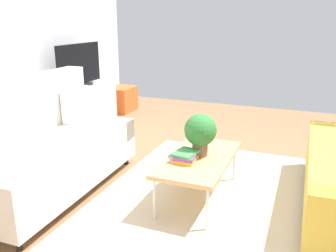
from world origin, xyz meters
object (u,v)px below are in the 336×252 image
Objects in this scene: tv_console at (81,107)px; potted_plant at (200,132)px; table_book_0 at (186,159)px; bottle_0 at (73,84)px; coffee_table at (199,160)px; couch_beige at (46,148)px; tv at (79,66)px; vase_0 at (51,87)px; vase_1 at (60,84)px; storage_trunk at (122,99)px.

tv_console is 3.55× the size of potted_plant.
bottle_0 reaches higher than table_book_0.
coffee_table is 2.79× the size of potted_plant.
table_book_0 is (0.26, -1.33, -0.01)m from couch_beige.
coffee_table is 2.72m from bottle_0.
tv is at bearing 57.58° from potted_plant.
vase_0 is (1.35, 1.02, 0.29)m from couch_beige.
couch_beige is 1.87m from vase_1.
vase_1 is (-0.40, 0.05, 0.42)m from tv_console.
table_book_0 is 2.71m from bottle_0.
storage_trunk is (2.65, 2.29, -0.17)m from coffee_table.
tv_console is (1.55, 2.39, -0.07)m from coffee_table.
couch_beige is 1.75× the size of coffee_table.
couch_beige reaches higher than table_book_0.
potted_plant reaches higher than storage_trunk.
bottle_0 reaches higher than tv_console.
storage_trunk is at bearing 40.85° from coffee_table.
tv_console is at bearing 90.00° from tv.
tv_console reaches higher than storage_trunk.
coffee_table is 7.30× the size of bottle_0.
coffee_table is at bearing -122.92° from tv_console.
bottle_0 is (1.34, 2.35, 0.32)m from coffee_table.
tv is 0.62m from vase_0.
vase_0 is 0.18m from vase_1.
couch_beige is at bearing -151.72° from bottle_0.
potted_plant reaches higher than bottle_0.
bottle_0 is at bearing -169.23° from tv_console.
potted_plant reaches higher than coffee_table.
bottle_0 is (-0.21, -0.04, 0.40)m from tv_console.
couch_beige reaches higher than bottle_0.
bottle_0 is at bearing -174.57° from tv.
coffee_table is at bearing 103.71° from couch_beige.
couch_beige is 1.92× the size of tv.
tv_console is at bearing 57.08° from coffee_table.
vase_0 is (-0.58, 0.05, 0.41)m from tv_console.
vase_0 is at bearing 174.90° from storage_trunk.
vase_0 is 1.21× the size of bottle_0.
tv reaches higher than tv_console.
storage_trunk is 1.40m from bottle_0.
tv is at bearing -90.00° from tv_console.
vase_1 reaches higher than bottle_0.
couch_beige reaches higher than vase_1.
couch_beige is at bearing 107.19° from potted_plant.
potted_plant reaches higher than table_book_0.
tv_console is 2.85m from table_book_0.
couch_beige is at bearing 101.11° from table_book_0.
coffee_table is at bearing -123.14° from tv.
couch_beige is at bearing -146.53° from vase_1.
couch_beige reaches higher than vase_0.
bottle_0 is at bearing -13.68° from vase_0.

